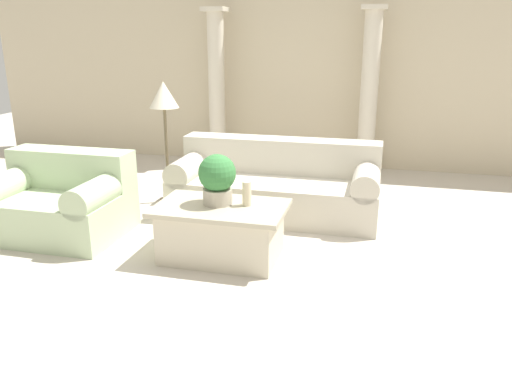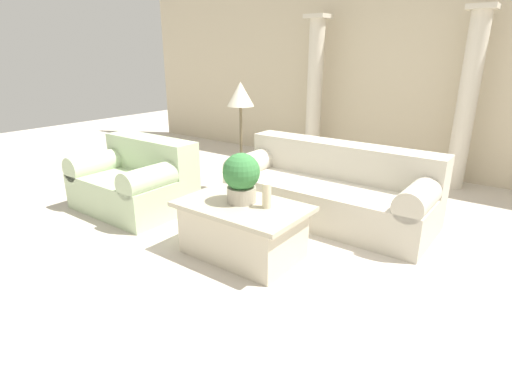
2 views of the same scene
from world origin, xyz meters
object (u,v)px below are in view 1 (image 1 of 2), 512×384
Objects in this scene: loveseat at (60,200)px; floor_lamp at (164,102)px; coffee_table at (221,231)px; potted_plant at (217,178)px; sofa_long at (276,185)px.

loveseat is 1.56m from floor_lamp.
potted_plant is at bearing 131.59° from coffee_table.
coffee_table is at bearing -50.91° from floor_lamp.
coffee_table is at bearing -6.17° from loveseat.
sofa_long is at bearing 78.08° from potted_plant.
floor_lamp reaches higher than loveseat.
floor_lamp is (-1.05, 1.30, 0.46)m from potted_plant.
floor_lamp reaches higher than sofa_long.
floor_lamp is (-1.09, 1.34, 0.93)m from coffee_table.
sofa_long is 1.32m from potted_plant.
potted_plant is 0.31× the size of floor_lamp.
floor_lamp is at bearing 129.00° from potted_plant.
potted_plant is (-0.26, -1.23, 0.40)m from sofa_long.
sofa_long is 2.23m from loveseat.
coffee_table is (1.73, -0.19, -0.09)m from loveseat.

